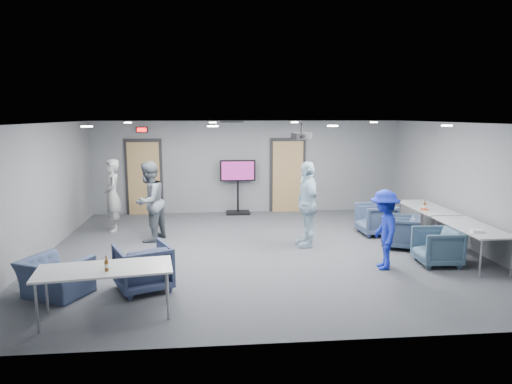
{
  "coord_description": "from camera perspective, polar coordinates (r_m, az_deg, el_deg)",
  "views": [
    {
      "loc": [
        -1.01,
        -9.35,
        2.87
      ],
      "look_at": [
        -0.08,
        0.44,
        1.2
      ],
      "focal_mm": 32.0,
      "sensor_mm": 36.0,
      "label": 1
    }
  ],
  "objects": [
    {
      "name": "floor",
      "position": [
        9.83,
        0.71,
        -7.34
      ],
      "size": [
        9.0,
        9.0,
        0.0
      ],
      "primitive_type": "plane",
      "color": "#3B3E43",
      "rests_on": "ground"
    },
    {
      "name": "ceiling",
      "position": [
        9.4,
        0.74,
        8.6
      ],
      "size": [
        9.0,
        9.0,
        0.0
      ],
      "primitive_type": "plane",
      "rotation": [
        3.14,
        0.0,
        0.0
      ],
      "color": "silver",
      "rests_on": "wall_back"
    },
    {
      "name": "wall_back",
      "position": [
        13.47,
        -1.1,
        3.15
      ],
      "size": [
        9.0,
        0.02,
        2.7
      ],
      "primitive_type": "cube",
      "color": "slate",
      "rests_on": "floor"
    },
    {
      "name": "wall_front",
      "position": [
        5.65,
        5.08,
        -6.01
      ],
      "size": [
        9.0,
        0.02,
        2.7
      ],
      "primitive_type": "cube",
      "color": "slate",
      "rests_on": "floor"
    },
    {
      "name": "wall_left",
      "position": [
        10.09,
        -25.59,
        0.02
      ],
      "size": [
        0.02,
        8.0,
        2.7
      ],
      "primitive_type": "cube",
      "color": "slate",
      "rests_on": "floor"
    },
    {
      "name": "wall_right",
      "position": [
        10.95,
        24.83,
        0.76
      ],
      "size": [
        0.02,
        8.0,
        2.7
      ],
      "primitive_type": "cube",
      "color": "slate",
      "rests_on": "floor"
    },
    {
      "name": "door_left",
      "position": [
        13.57,
        -13.82,
        1.72
      ],
      "size": [
        1.06,
        0.17,
        2.24
      ],
      "color": "black",
      "rests_on": "wall_back"
    },
    {
      "name": "door_right",
      "position": [
        13.6,
        3.97,
        2.0
      ],
      "size": [
        1.06,
        0.17,
        2.24
      ],
      "color": "black",
      "rests_on": "wall_back"
    },
    {
      "name": "exit_sign",
      "position": [
        13.43,
        -14.07,
        7.56
      ],
      "size": [
        0.32,
        0.08,
        0.16
      ],
      "color": "black",
      "rests_on": "wall_back"
    },
    {
      "name": "hvac_diffuser",
      "position": [
        12.16,
        -3.06,
        8.75
      ],
      "size": [
        0.6,
        0.6,
        0.03
      ],
      "primitive_type": "cube",
      "color": "black",
      "rests_on": "ceiling"
    },
    {
      "name": "downlights",
      "position": [
        9.4,
        0.74,
        8.51
      ],
      "size": [
        6.18,
        3.78,
        0.02
      ],
      "color": "white",
      "rests_on": "ceiling"
    },
    {
      "name": "person_a",
      "position": [
        11.82,
        -17.53,
        -0.42
      ],
      "size": [
        0.61,
        0.76,
        1.79
      ],
      "primitive_type": "imported",
      "rotation": [
        0.0,
        0.0,
        -1.25
      ],
      "color": "#A1A4A1",
      "rests_on": "floor"
    },
    {
      "name": "person_b",
      "position": [
        10.67,
        -13.23,
        -1.17
      ],
      "size": [
        1.0,
        1.1,
        1.83
      ],
      "primitive_type": "imported",
      "rotation": [
        0.0,
        0.0,
        -1.99
      ],
      "color": "slate",
      "rests_on": "floor"
    },
    {
      "name": "person_c",
      "position": [
        10.03,
        6.38,
        -1.52
      ],
      "size": [
        0.55,
        1.13,
        1.88
      ],
      "primitive_type": "imported",
      "rotation": [
        0.0,
        0.0,
        -1.49
      ],
      "color": "#A8C6D8",
      "rests_on": "floor"
    },
    {
      "name": "person_d",
      "position": [
        8.87,
        15.71,
        -4.55
      ],
      "size": [
        0.7,
        1.05,
        1.5
      ],
      "primitive_type": "imported",
      "rotation": [
        0.0,
        0.0,
        -1.73
      ],
      "color": "#1928A3",
      "rests_on": "floor"
    },
    {
      "name": "chair_right_a",
      "position": [
        11.41,
        14.77,
        -3.3
      ],
      "size": [
        0.87,
        0.85,
        0.76
      ],
      "primitive_type": "imported",
      "rotation": [
        0.0,
        0.0,
        -1.52
      ],
      "color": "#3C4A67",
      "rests_on": "floor"
    },
    {
      "name": "chair_right_b",
      "position": [
        10.45,
        17.61,
        -4.77
      ],
      "size": [
        1.01,
        1.0,
        0.7
      ],
      "primitive_type": "imported",
      "rotation": [
        0.0,
        0.0,
        -1.99
      ],
      "color": "#313F55",
      "rests_on": "floor"
    },
    {
      "name": "chair_right_c",
      "position": [
        9.53,
        21.69,
        -6.37
      ],
      "size": [
        0.81,
        0.79,
        0.71
      ],
      "primitive_type": "imported",
      "rotation": [
        0.0,
        0.0,
        -1.61
      ],
      "color": "#3E576C",
      "rests_on": "floor"
    },
    {
      "name": "chair_front_a",
      "position": [
        7.84,
        -13.94,
        -9.11
      ],
      "size": [
        1.1,
        1.11,
        0.77
      ],
      "primitive_type": "imported",
      "rotation": [
        0.0,
        0.0,
        3.56
      ],
      "color": "#374160",
      "rests_on": "floor"
    },
    {
      "name": "chair_front_b",
      "position": [
        8.06,
        -23.76,
        -9.72
      ],
      "size": [
        1.23,
        1.18,
        0.62
      ],
      "primitive_type": "imported",
      "rotation": [
        0.0,
        0.0,
        2.66
      ],
      "color": "#3D4B6A",
      "rests_on": "floor"
    },
    {
      "name": "table_right_a",
      "position": [
        11.48,
        20.58,
        -1.96
      ],
      "size": [
        0.76,
        1.83,
        0.73
      ],
      "rotation": [
        0.0,
        0.0,
        1.57
      ],
      "color": "#A1A4A6",
      "rests_on": "floor"
    },
    {
      "name": "table_right_b",
      "position": [
        9.85,
        25.39,
        -4.13
      ],
      "size": [
        0.76,
        1.82,
        0.73
      ],
      "rotation": [
        0.0,
        0.0,
        1.57
      ],
      "color": "#A1A4A6",
      "rests_on": "floor"
    },
    {
      "name": "table_front_left",
      "position": [
        6.89,
        -18.37,
        -9.35
      ],
      "size": [
        1.95,
        1.03,
        0.73
      ],
      "rotation": [
        0.0,
        0.0,
        0.14
      ],
      "color": "#A1A4A6",
      "rests_on": "floor"
    },
    {
      "name": "bottle_front",
      "position": [
        6.71,
        -18.19,
        -8.71
      ],
      "size": [
        0.06,
        0.06,
        0.22
      ],
      "color": "#633710",
      "rests_on": "table_front_left"
    },
    {
      "name": "bottle_right",
      "position": [
        11.05,
        20.32,
        -1.68
      ],
      "size": [
        0.06,
        0.06,
        0.23
      ],
      "color": "#633710",
      "rests_on": "table_right_a"
    },
    {
      "name": "snack_box",
      "position": [
        11.03,
        20.29,
        -2.06
      ],
      "size": [
        0.2,
        0.17,
        0.04
      ],
      "primitive_type": "cube",
      "rotation": [
        0.0,
        0.0,
        -0.42
      ],
      "color": "#BC4D2F",
      "rests_on": "table_right_a"
    },
    {
      "name": "wrapper",
      "position": [
        9.38,
        25.93,
        -4.4
      ],
      "size": [
        0.22,
        0.17,
        0.05
      ],
      "primitive_type": "cube",
      "rotation": [
        0.0,
        0.0,
        -0.18
      ],
      "color": "white",
      "rests_on": "table_right_b"
    },
    {
      "name": "tv_stand",
      "position": [
        13.26,
        -2.29,
        1.07
      ],
      "size": [
        1.03,
        0.49,
        1.58
      ],
      "color": "black",
      "rests_on": "floor"
    },
    {
      "name": "projector",
      "position": [
        10.31,
        5.7,
        7.0
      ],
      "size": [
        0.44,
        0.4,
        0.36
      ],
      "rotation": [
        0.0,
        0.0,
        0.25
      ],
      "color": "black",
      "rests_on": "ceiling"
    }
  ]
}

